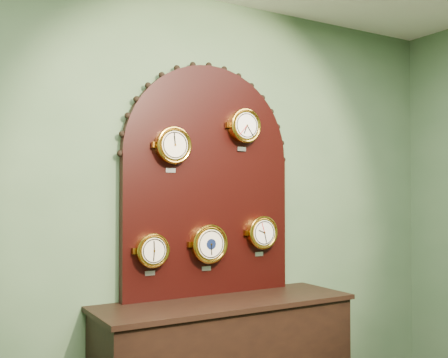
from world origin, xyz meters
TOP-DOWN VIEW (x-y plane):
  - wall_back at (0.00, 2.50)m, footprint 4.00×0.00m
  - display_board at (0.00, 2.45)m, footprint 1.26×0.06m
  - roman_clock at (-0.29, 2.38)m, footprint 0.24×0.08m
  - arabic_clock at (0.24, 2.38)m, footprint 0.23×0.08m
  - hygrometer at (-0.43, 2.38)m, footprint 0.21×0.08m
  - barometer at (-0.04, 2.38)m, footprint 0.25×0.08m
  - tide_clock at (0.38, 2.38)m, footprint 0.23×0.08m

SIDE VIEW (x-z plane):
  - hygrometer at x=-0.43m, z-range 1.02..1.28m
  - barometer at x=-0.04m, z-range 1.01..1.32m
  - tide_clock at x=0.38m, z-range 1.08..1.36m
  - wall_back at x=0.00m, z-range -0.60..3.40m
  - display_board at x=0.00m, z-range 0.86..2.39m
  - roman_clock at x=-0.29m, z-range 1.65..1.93m
  - arabic_clock at x=0.24m, z-range 1.80..2.08m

